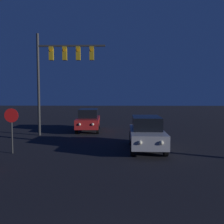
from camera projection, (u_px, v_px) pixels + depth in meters
car_near at (146, 133)px, 12.75m from camera, size 1.79×4.33×1.69m
car_far at (88, 120)px, 19.24m from camera, size 1.84×4.34×1.69m
traffic_signal_mast at (59, 65)px, 16.90m from camera, size 4.66×0.30×6.93m
stop_sign at (12, 122)px, 11.87m from camera, size 0.67×0.07×2.16m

